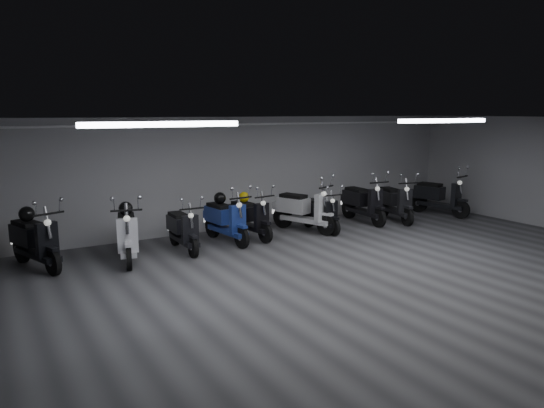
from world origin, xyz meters
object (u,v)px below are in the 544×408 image
scooter_7 (321,207)px  scooter_5 (250,210)px  scooter_8 (364,196)px  scooter_3 (183,222)px  helmet_4 (244,197)px  scooter_2 (127,226)px  scooter_10 (440,190)px  helmet_3 (27,214)px  helmet_2 (126,208)px  scooter_6 (304,203)px  scooter_9 (395,196)px  scooter_4 (226,213)px  scooter_1 (35,232)px  helmet_1 (220,198)px

scooter_7 → scooter_5: bearing=171.9°
scooter_7 → scooter_8: (1.57, 0.25, 0.11)m
scooter_3 → helmet_4: size_ratio=6.73×
scooter_2 → scooter_10: size_ratio=0.97×
scooter_5 → scooter_10: (5.90, -0.40, 0.07)m
scooter_8 → helmet_3: scooter_8 is taller
scooter_3 → helmet_2: scooter_3 is taller
scooter_6 → scooter_9: bearing=-26.6°
scooter_2 → helmet_2: scooter_2 is taller
helmet_2 → helmet_3: helmet_3 is taller
scooter_4 → scooter_5: size_ratio=1.05×
scooter_4 → scooter_5: 0.68m
scooter_8 → helmet_4: (-3.42, 0.29, 0.22)m
scooter_1 → scooter_8: size_ratio=0.98×
scooter_2 → scooter_8: bearing=16.7°
scooter_2 → scooter_3: size_ratio=1.12×
scooter_2 → scooter_4: size_ratio=1.03×
scooter_4 → scooter_5: (0.67, 0.11, -0.03)m
helmet_2 → helmet_4: 2.91m
scooter_8 → helmet_1: 4.10m
scooter_5 → helmet_1: (-0.70, 0.14, 0.33)m
scooter_2 → helmet_3: size_ratio=6.53×
scooter_5 → scooter_7: size_ratio=1.08×
scooter_5 → helmet_4: bearing=90.0°
scooter_2 → helmet_4: 3.02m
scooter_8 → helmet_2: size_ratio=6.94×
scooter_4 → scooter_7: bearing=-11.1°
scooter_6 → scooter_10: (4.45, -0.31, -0.00)m
scooter_3 → helmet_3: size_ratio=5.81×
scooter_10 → helmet_1: bearing=161.7°
scooter_4 → helmet_2: scooter_4 is taller
helmet_3 → scooter_2: bearing=-19.6°
scooter_9 → scooter_10: scooter_10 is taller
scooter_2 → helmet_3: scooter_2 is taller
helmet_4 → scooter_6: bearing=-12.8°
scooter_1 → scooter_5: 4.59m
helmet_2 → helmet_3: size_ratio=0.96×
scooter_1 → scooter_7: 6.42m
scooter_7 → helmet_4: (-1.85, 0.53, 0.33)m
helmet_1 → helmet_3: 3.98m
scooter_2 → scooter_7: 4.79m
scooter_1 → scooter_6: size_ratio=0.97×
scooter_7 → scooter_9: 2.42m
scooter_10 → scooter_2: bearing=166.5°
helmet_3 → helmet_4: size_ratio=1.16×
scooter_6 → scooter_10: size_ratio=1.00×
scooter_9 → scooter_7: bearing=-168.3°
scooter_5 → helmet_1: size_ratio=6.44×
scooter_3 → scooter_10: scooter_10 is taller
scooter_1 → scooter_8: 7.98m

